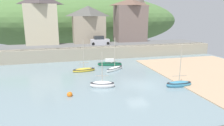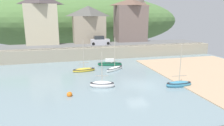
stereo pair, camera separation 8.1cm
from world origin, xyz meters
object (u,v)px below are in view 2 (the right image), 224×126
(rowboat_small_beached, at_px, (110,64))
(dinghy_open_wooden, at_px, (84,70))
(waterfront_building_right, at_px, (131,20))
(sailboat_far_left, at_px, (115,69))
(parked_car_near_slipway, at_px, (100,41))
(church_with_spire, at_px, (139,9))
(sailboat_nearest_shore, at_px, (179,84))
(fishing_boat_green, at_px, (102,85))
(mooring_buoy, at_px, (69,95))
(waterfront_building_centre, at_px, (89,24))
(waterfront_building_left, at_px, (42,19))

(rowboat_small_beached, bearing_deg, dinghy_open_wooden, -137.13)
(waterfront_building_right, height_order, sailboat_far_left, waterfront_building_right)
(rowboat_small_beached, bearing_deg, parked_car_near_slipway, 102.93)
(church_with_spire, distance_m, sailboat_nearest_shore, 33.56)
(church_with_spire, distance_m, fishing_boat_green, 34.82)
(waterfront_building_right, relative_size, parked_car_near_slipway, 2.52)
(fishing_boat_green, relative_size, sailboat_nearest_shore, 0.84)
(mooring_buoy, bearing_deg, sailboat_far_left, 49.48)
(fishing_boat_green, bearing_deg, waterfront_building_right, 78.08)
(waterfront_building_centre, xyz_separation_m, fishing_boat_green, (-2.23, -24.90, -6.43))
(waterfront_building_right, distance_m, parked_car_near_slipway, 10.87)
(dinghy_open_wooden, height_order, parked_car_near_slipway, dinghy_open_wooden)
(waterfront_building_centre, bearing_deg, parked_car_near_slipway, -69.17)
(rowboat_small_beached, xyz_separation_m, fishing_boat_green, (-3.64, -10.44, -0.02))
(sailboat_far_left, bearing_deg, rowboat_small_beached, 55.04)
(waterfront_building_left, relative_size, rowboat_small_beached, 2.49)
(church_with_spire, bearing_deg, waterfront_building_right, -133.26)
(waterfront_building_right, height_order, parked_car_near_slipway, waterfront_building_right)
(waterfront_building_centre, distance_m, fishing_boat_green, 25.81)
(church_with_spire, bearing_deg, rowboat_small_beached, -124.93)
(waterfront_building_centre, bearing_deg, mooring_buoy, -103.12)
(waterfront_building_left, xyz_separation_m, waterfront_building_centre, (10.39, 0.00, -1.24))
(fishing_boat_green, distance_m, mooring_buoy, 4.39)
(fishing_boat_green, bearing_deg, dinghy_open_wooden, 114.22)
(dinghy_open_wooden, bearing_deg, rowboat_small_beached, 21.81)
(sailboat_far_left, bearing_deg, church_with_spire, 24.99)
(sailboat_nearest_shore, distance_m, parked_car_near_slipway, 23.38)
(waterfront_building_left, distance_m, waterfront_building_right, 20.92)
(dinghy_open_wooden, bearing_deg, sailboat_far_left, -15.13)
(dinghy_open_wooden, relative_size, fishing_boat_green, 1.11)
(waterfront_building_centre, distance_m, sailboat_nearest_shore, 28.71)
(sailboat_far_left, height_order, mooring_buoy, sailboat_far_left)
(parked_car_near_slipway, bearing_deg, fishing_boat_green, -101.73)
(sailboat_nearest_shore, xyz_separation_m, parked_car_near_slipway, (-5.22, 22.61, 2.90))
(waterfront_building_right, relative_size, sailboat_far_left, 1.92)
(parked_car_near_slipway, bearing_deg, waterfront_building_right, 26.25)
(waterfront_building_centre, height_order, dinghy_open_wooden, waterfront_building_centre)
(waterfront_building_right, bearing_deg, church_with_spire, 46.74)
(sailboat_nearest_shore, height_order, parked_car_near_slipway, sailboat_nearest_shore)
(dinghy_open_wooden, relative_size, parked_car_near_slipway, 1.23)
(parked_car_near_slipway, bearing_deg, sailboat_far_left, -92.22)
(sailboat_nearest_shore, bearing_deg, mooring_buoy, -178.39)
(waterfront_building_right, bearing_deg, sailboat_nearest_shore, -97.57)
(waterfront_building_centre, relative_size, mooring_buoy, 14.23)
(rowboat_small_beached, bearing_deg, waterfront_building_left, 143.88)
(fishing_boat_green, bearing_deg, sailboat_nearest_shore, 1.66)
(parked_car_near_slipway, bearing_deg, waterfront_building_left, 158.83)
(waterfront_building_centre, xyz_separation_m, dinghy_open_wooden, (-3.47, -17.07, -6.52))
(dinghy_open_wooden, bearing_deg, church_with_spire, 43.47)
(church_with_spire, relative_size, mooring_buoy, 26.18)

